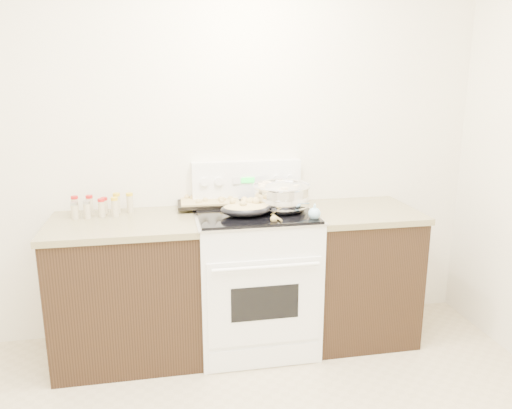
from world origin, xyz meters
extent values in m
cube|color=white|center=(0.00, 1.77, 1.35)|extent=(4.00, 0.05, 2.70)
cube|color=black|center=(-0.48, 1.43, 0.44)|extent=(0.90, 0.64, 0.88)
cube|color=brown|center=(-0.48, 1.43, 0.90)|extent=(0.93, 0.67, 0.04)
cube|color=black|center=(1.08, 1.43, 0.44)|extent=(0.70, 0.64, 0.88)
cube|color=brown|center=(1.08, 1.43, 0.90)|extent=(0.73, 0.67, 0.04)
cube|color=white|center=(0.35, 1.42, 0.46)|extent=(0.76, 0.66, 0.92)
cube|color=white|center=(0.35, 1.08, 0.45)|extent=(0.70, 0.01, 0.55)
cube|color=black|center=(0.35, 1.08, 0.46)|extent=(0.42, 0.01, 0.22)
cylinder|color=white|center=(0.35, 1.04, 0.70)|extent=(0.65, 0.02, 0.02)
cube|color=white|center=(0.35, 1.09, 0.08)|extent=(0.70, 0.01, 0.14)
cube|color=silver|center=(0.35, 1.42, 0.93)|extent=(0.78, 0.68, 0.01)
cube|color=black|center=(0.35, 1.42, 0.94)|extent=(0.74, 0.64, 0.01)
cube|color=white|center=(0.35, 1.72, 1.08)|extent=(0.76, 0.07, 0.28)
cylinder|color=white|center=(0.05, 1.67, 1.10)|extent=(0.06, 0.02, 0.06)
cylinder|color=white|center=(0.15, 1.67, 1.10)|extent=(0.06, 0.02, 0.06)
cylinder|color=white|center=(0.55, 1.67, 1.10)|extent=(0.06, 0.02, 0.06)
cylinder|color=white|center=(0.65, 1.67, 1.10)|extent=(0.06, 0.02, 0.06)
cube|color=#19E533|center=(0.35, 1.67, 1.10)|extent=(0.09, 0.00, 0.04)
cube|color=silver|center=(0.27, 1.67, 1.10)|extent=(0.05, 0.00, 0.05)
cube|color=silver|center=(0.43, 1.67, 1.10)|extent=(0.05, 0.00, 0.05)
ellipsoid|color=silver|center=(0.53, 1.41, 1.02)|extent=(0.50, 0.50, 0.22)
cylinder|color=silver|center=(0.53, 1.41, 0.95)|extent=(0.21, 0.21, 0.01)
torus|color=silver|center=(0.53, 1.41, 1.11)|extent=(0.38, 0.38, 0.02)
cylinder|color=silver|center=(0.53, 1.41, 1.04)|extent=(0.36, 0.36, 0.13)
cylinder|color=brown|center=(0.53, 1.41, 1.10)|extent=(0.34, 0.34, 0.00)
cube|color=#FCE9BA|center=(0.52, 1.31, 1.10)|extent=(0.05, 0.05, 0.03)
cube|color=#FCE9BA|center=(0.44, 1.52, 1.10)|extent=(0.04, 0.04, 0.03)
cube|color=#FCE9BA|center=(0.46, 1.51, 1.10)|extent=(0.04, 0.04, 0.03)
cube|color=#FCE9BA|center=(0.61, 1.38, 1.10)|extent=(0.04, 0.04, 0.03)
cube|color=#FCE9BA|center=(0.41, 1.42, 1.10)|extent=(0.04, 0.04, 0.03)
cube|color=#FCE9BA|center=(0.55, 1.52, 1.10)|extent=(0.05, 0.05, 0.03)
cube|color=#FCE9BA|center=(0.39, 1.38, 1.10)|extent=(0.04, 0.04, 0.03)
cube|color=#FCE9BA|center=(0.40, 1.46, 1.10)|extent=(0.03, 0.03, 0.03)
cube|color=#FCE9BA|center=(0.59, 1.36, 1.10)|extent=(0.04, 0.04, 0.03)
cube|color=#FCE9BA|center=(0.50, 1.44, 1.10)|extent=(0.03, 0.03, 0.02)
cube|color=#FCE9BA|center=(0.49, 1.28, 1.10)|extent=(0.03, 0.03, 0.02)
cube|color=#FCE9BA|center=(0.47, 1.48, 1.10)|extent=(0.04, 0.04, 0.03)
ellipsoid|color=black|center=(0.27, 1.32, 0.98)|extent=(0.32, 0.24, 0.08)
ellipsoid|color=tan|center=(0.27, 1.32, 1.00)|extent=(0.29, 0.21, 0.06)
sphere|color=tan|center=(0.20, 1.35, 1.03)|extent=(0.04, 0.04, 0.04)
sphere|color=tan|center=(0.34, 1.32, 1.03)|extent=(0.05, 0.05, 0.05)
sphere|color=tan|center=(0.34, 1.33, 1.03)|extent=(0.05, 0.05, 0.05)
sphere|color=tan|center=(0.28, 1.36, 1.03)|extent=(0.04, 0.04, 0.04)
sphere|color=tan|center=(0.28, 1.38, 1.03)|extent=(0.04, 0.04, 0.04)
sphere|color=tan|center=(0.32, 1.38, 1.03)|extent=(0.04, 0.04, 0.04)
sphere|color=tan|center=(0.25, 1.28, 1.03)|extent=(0.05, 0.05, 0.05)
sphere|color=tan|center=(0.30, 1.34, 1.03)|extent=(0.05, 0.05, 0.05)
cube|color=black|center=(0.08, 1.66, 0.95)|extent=(0.44, 0.31, 0.02)
cube|color=tan|center=(0.08, 1.66, 0.97)|extent=(0.40, 0.27, 0.02)
sphere|color=tan|center=(0.15, 1.57, 0.98)|extent=(0.03, 0.03, 0.03)
sphere|color=tan|center=(0.20, 1.75, 0.98)|extent=(0.04, 0.04, 0.04)
sphere|color=tan|center=(-0.03, 1.72, 0.98)|extent=(0.04, 0.04, 0.04)
sphere|color=tan|center=(0.16, 1.62, 0.98)|extent=(0.04, 0.04, 0.04)
sphere|color=tan|center=(0.23, 1.66, 0.98)|extent=(0.04, 0.04, 0.04)
sphere|color=tan|center=(-0.07, 1.74, 0.98)|extent=(0.04, 0.04, 0.04)
sphere|color=tan|center=(0.00, 1.59, 0.98)|extent=(0.04, 0.04, 0.04)
sphere|color=tan|center=(0.04, 1.74, 0.98)|extent=(0.04, 0.04, 0.04)
sphere|color=tan|center=(0.05, 1.63, 0.98)|extent=(0.04, 0.04, 0.04)
sphere|color=tan|center=(0.17, 1.63, 0.98)|extent=(0.03, 0.03, 0.03)
cylinder|color=olive|center=(0.44, 1.28, 0.95)|extent=(0.06, 0.28, 0.01)
sphere|color=olive|center=(0.42, 1.17, 0.96)|extent=(0.04, 0.04, 0.04)
sphere|color=#92C6DA|center=(0.68, 1.19, 0.97)|extent=(0.08, 0.08, 0.08)
cylinder|color=#92C6DA|center=(0.71, 1.29, 1.00)|extent=(0.09, 0.24, 0.07)
cylinder|color=#BFB28C|center=(-0.79, 1.63, 0.97)|extent=(0.04, 0.04, 0.11)
cylinder|color=#B21414|center=(-0.79, 1.63, 1.04)|extent=(0.04, 0.04, 0.02)
cylinder|color=#BFB28C|center=(-0.70, 1.64, 0.97)|extent=(0.04, 0.04, 0.11)
cylinder|color=#B21414|center=(-0.70, 1.64, 1.04)|extent=(0.04, 0.04, 0.02)
cylinder|color=#BFB28C|center=(-0.61, 1.63, 0.96)|extent=(0.04, 0.04, 0.09)
cylinder|color=#B21414|center=(-0.61, 1.63, 1.02)|extent=(0.04, 0.04, 0.02)
cylinder|color=#BFB28C|center=(-0.53, 1.63, 0.98)|extent=(0.04, 0.04, 0.11)
cylinder|color=gold|center=(-0.53, 1.63, 1.04)|extent=(0.05, 0.05, 0.02)
cylinder|color=#BFB28C|center=(-0.45, 1.63, 0.98)|extent=(0.04, 0.04, 0.11)
cylinder|color=gold|center=(-0.45, 1.63, 1.04)|extent=(0.04, 0.04, 0.02)
cylinder|color=#BFB28C|center=(-0.78, 1.54, 0.96)|extent=(0.05, 0.05, 0.09)
cylinder|color=#B2B2B7|center=(-0.78, 1.54, 1.02)|extent=(0.05, 0.05, 0.02)
cylinder|color=#BFB28C|center=(-0.70, 1.53, 0.97)|extent=(0.04, 0.04, 0.09)
cylinder|color=#B2B2B7|center=(-0.70, 1.53, 1.02)|extent=(0.04, 0.04, 0.02)
cylinder|color=#BFB28C|center=(-0.62, 1.55, 0.97)|extent=(0.04, 0.04, 0.10)
cylinder|color=#B21414|center=(-0.62, 1.55, 1.03)|extent=(0.04, 0.04, 0.02)
cylinder|color=#BFB28C|center=(-0.53, 1.53, 0.97)|extent=(0.04, 0.04, 0.11)
cylinder|color=gold|center=(-0.53, 1.53, 1.04)|extent=(0.04, 0.04, 0.02)
camera|label=1|loc=(-0.22, -1.65, 1.78)|focal=35.00mm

